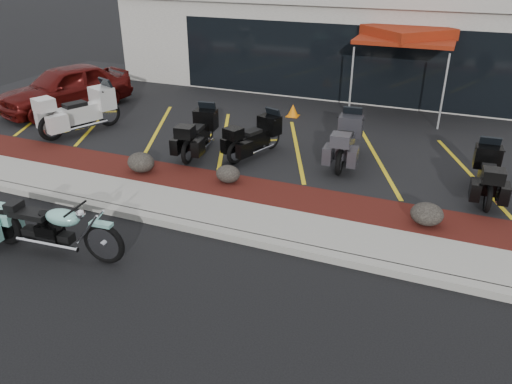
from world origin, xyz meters
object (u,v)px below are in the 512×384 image
at_px(touring_white, 107,102).
at_px(parked_car, 65,88).
at_px(traffic_cone, 293,110).
at_px(popup_canopy, 407,35).
at_px(hero_cruiser, 103,237).

relative_size(touring_white, parked_car, 0.58).
relative_size(traffic_cone, popup_canopy, 0.13).
distance_m(hero_cruiser, popup_canopy, 11.62).
distance_m(touring_white, popup_canopy, 9.51).
distance_m(traffic_cone, popup_canopy, 4.24).
xyz_separation_m(hero_cruiser, touring_white, (-4.41, 6.01, 0.35)).
xyz_separation_m(touring_white, popup_canopy, (8.00, 4.84, 1.74)).
relative_size(hero_cruiser, popup_canopy, 1.00).
bearing_deg(parked_car, popup_canopy, 42.08).
height_order(touring_white, traffic_cone, touring_white).
height_order(touring_white, parked_car, parked_car).
bearing_deg(parked_car, hero_cruiser, -24.43).
bearing_deg(popup_canopy, touring_white, -146.76).
bearing_deg(traffic_cone, touring_white, -148.34).
xyz_separation_m(hero_cruiser, parked_car, (-6.76, 6.89, 0.36)).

